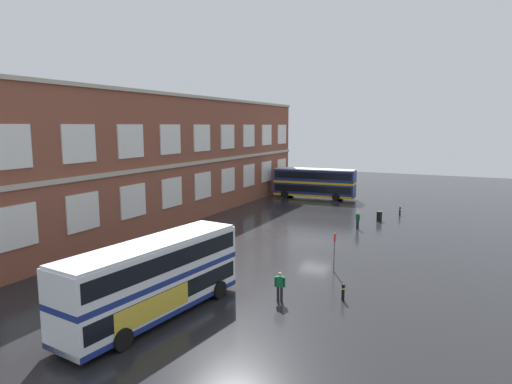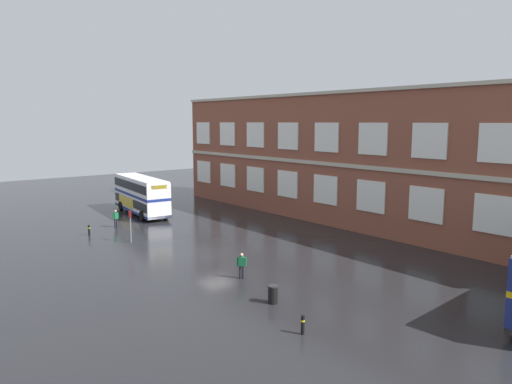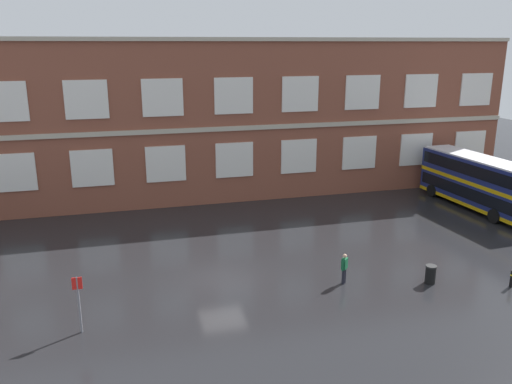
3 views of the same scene
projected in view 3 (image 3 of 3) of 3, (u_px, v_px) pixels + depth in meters
name	position (u px, v px, depth m)	size (l,w,h in m)	color
ground_plane	(215.00, 265.00, 30.85)	(120.00, 120.00, 0.00)	black
brick_terminal_building	(192.00, 119.00, 44.24)	(54.56, 8.19, 13.00)	brown
double_decker_middle	(479.00, 182.00, 40.84)	(3.42, 11.15, 4.07)	navy
waiting_passenger	(344.00, 267.00, 28.25)	(0.53, 0.52, 1.70)	black
bus_stand_flag	(79.00, 299.00, 23.22)	(0.44, 0.10, 2.70)	slate
station_litter_bin	(430.00, 274.00, 28.36)	(0.60, 0.60, 1.03)	black
safety_bollard_west	(512.00, 278.00, 27.94)	(0.19, 0.19, 0.95)	black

